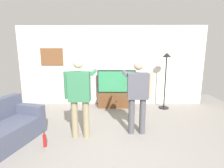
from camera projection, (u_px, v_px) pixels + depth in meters
ground_plane at (108, 148)px, 3.37m from camera, size 8.40×8.40×0.00m
back_wall at (111, 66)px, 6.00m from camera, size 6.40×0.10×2.70m
tv_stand at (116, 99)px, 5.87m from camera, size 1.20×0.58×0.47m
television at (116, 82)px, 5.80m from camera, size 1.27×0.07×0.76m
wall_clock at (117, 42)px, 5.78m from camera, size 0.25×0.03×0.25m
framed_picture at (52, 57)px, 5.91m from camera, size 0.77×0.04×0.59m
floor_lamp at (166, 69)px, 5.46m from camera, size 0.32×0.32×1.81m
person_standing_nearer_lamp at (80, 94)px, 3.64m from camera, size 0.63×0.78×1.73m
person_standing_nearer_couch at (138, 93)px, 3.82m from camera, size 0.63×0.78×1.68m
beverage_bottle at (45, 141)px, 3.41m from camera, size 0.07×0.07×0.32m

